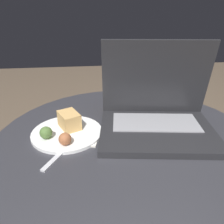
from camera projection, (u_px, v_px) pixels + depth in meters
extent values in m
cylinder|color=black|center=(125.00, 203.00, 0.73)|extent=(0.07, 0.07, 0.50)
cylinder|color=#2D2D33|center=(127.00, 138.00, 0.62)|extent=(0.74, 0.74, 0.02)
cube|color=silver|center=(73.00, 134.00, 0.62)|extent=(0.18, 0.14, 0.00)
cube|color=#232326|center=(157.00, 131.00, 0.62)|extent=(0.35, 0.28, 0.02)
cube|color=gray|center=(155.00, 122.00, 0.65)|extent=(0.26, 0.15, 0.00)
cube|color=#232326|center=(155.00, 79.00, 0.66)|extent=(0.32, 0.09, 0.23)
cube|color=silver|center=(156.00, 79.00, 0.65)|extent=(0.30, 0.08, 0.21)
cylinder|color=gold|center=(113.00, 83.00, 0.73)|extent=(0.06, 0.06, 0.20)
cylinder|color=white|center=(113.00, 47.00, 0.68)|extent=(0.07, 0.07, 0.03)
cylinder|color=white|center=(67.00, 133.00, 0.62)|extent=(0.20, 0.20, 0.01)
cube|color=tan|center=(69.00, 120.00, 0.63)|extent=(0.07, 0.08, 0.05)
sphere|color=#4C6B33|center=(46.00, 132.00, 0.58)|extent=(0.03, 0.03, 0.03)
sphere|color=#9E5B38|center=(65.00, 139.00, 0.56)|extent=(0.03, 0.03, 0.03)
cube|color=silver|center=(60.00, 154.00, 0.54)|extent=(0.08, 0.12, 0.00)
cube|color=silver|center=(80.00, 135.00, 0.62)|extent=(0.05, 0.06, 0.00)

